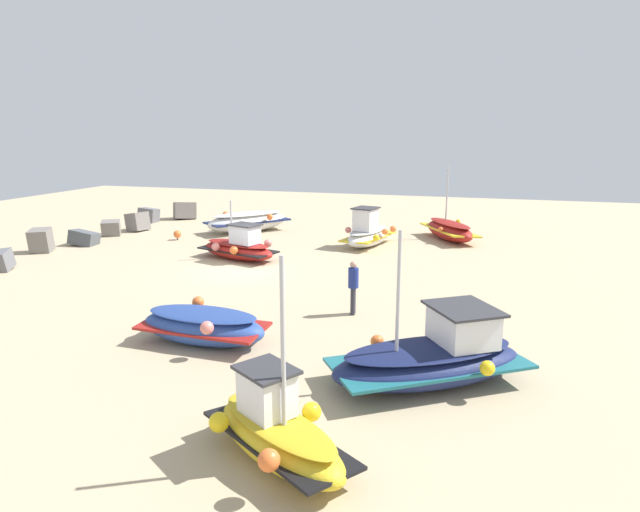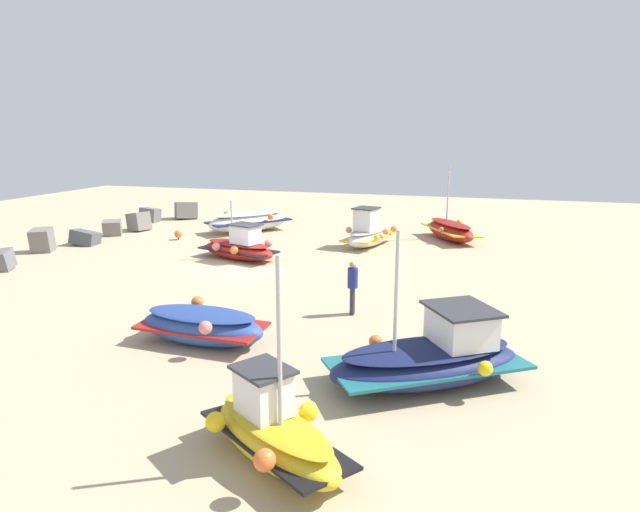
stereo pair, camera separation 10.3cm
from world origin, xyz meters
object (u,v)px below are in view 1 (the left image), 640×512
(person_walking, at_px, (353,284))
(mooring_buoy_0, at_px, (177,234))
(fishing_boat_0, at_px, (368,233))
(fishing_boat_4, at_px, (203,326))
(fishing_boat_6, at_px, (277,432))
(fishing_boat_1, at_px, (248,221))
(fishing_boat_2, at_px, (449,230))
(fishing_boat_3, at_px, (433,358))
(fishing_boat_5, at_px, (239,247))

(person_walking, distance_m, mooring_buoy_0, 14.47)
(fishing_boat_0, relative_size, person_walking, 2.30)
(fishing_boat_0, xyz_separation_m, fishing_boat_4, (-13.69, 1.66, -0.12))
(fishing_boat_4, xyz_separation_m, fishing_boat_6, (-4.44, -3.80, 0.04))
(fishing_boat_1, bearing_deg, fishing_boat_0, -65.20)
(fishing_boat_4, bearing_deg, fishing_boat_2, 73.86)
(fishing_boat_3, height_order, person_walking, fishing_boat_3)
(fishing_boat_0, distance_m, person_walking, 10.38)
(fishing_boat_0, bearing_deg, fishing_boat_3, 30.47)
(fishing_boat_2, height_order, fishing_boat_4, fishing_boat_2)
(fishing_boat_0, xyz_separation_m, person_walking, (-10.25, -1.64, 0.36))
(fishing_boat_4, distance_m, fishing_boat_6, 5.84)
(mooring_buoy_0, bearing_deg, fishing_boat_5, -122.16)
(fishing_boat_1, distance_m, mooring_buoy_0, 4.11)
(fishing_boat_3, bearing_deg, fishing_boat_6, -154.53)
(fishing_boat_4, relative_size, person_walking, 2.13)
(fishing_boat_5, bearing_deg, mooring_buoy_0, 165.73)
(fishing_boat_1, xyz_separation_m, fishing_boat_2, (0.76, -10.96, -0.07))
(fishing_boat_0, relative_size, fishing_boat_2, 0.89)
(fishing_boat_3, bearing_deg, fishing_boat_5, 99.75)
(fishing_boat_3, height_order, fishing_boat_5, fishing_boat_3)
(fishing_boat_6, relative_size, person_walking, 2.19)
(fishing_boat_4, bearing_deg, fishing_boat_3, -3.83)
(fishing_boat_5, bearing_deg, fishing_boat_6, -45.04)
(fishing_boat_4, height_order, fishing_boat_5, fishing_boat_5)
(fishing_boat_0, height_order, fishing_boat_3, fishing_boat_3)
(mooring_buoy_0, bearing_deg, fishing_boat_6, -144.65)
(person_walking, height_order, mooring_buoy_0, person_walking)
(fishing_boat_0, height_order, fishing_boat_6, fishing_boat_6)
(fishing_boat_3, relative_size, person_walking, 2.86)
(fishing_boat_0, bearing_deg, mooring_buoy_0, -68.75)
(fishing_boat_1, distance_m, fishing_boat_2, 10.99)
(fishing_boat_3, xyz_separation_m, fishing_boat_5, (9.89, 9.28, -0.05))
(fishing_boat_3, xyz_separation_m, person_walking, (4.08, 2.78, 0.39))
(fishing_boat_0, xyz_separation_m, fishing_boat_6, (-18.12, -2.13, -0.08))
(fishing_boat_4, bearing_deg, mooring_buoy_0, 125.49)
(fishing_boat_0, bearing_deg, fishing_boat_4, 6.39)
(fishing_boat_1, distance_m, fishing_boat_6, 22.06)
(fishing_boat_0, distance_m, fishing_boat_1, 7.46)
(fishing_boat_0, bearing_deg, fishing_boat_6, 20.04)
(fishing_boat_0, distance_m, fishing_boat_2, 4.57)
(fishing_boat_0, height_order, fishing_boat_4, fishing_boat_0)
(fishing_boat_2, relative_size, fishing_boat_5, 1.09)
(fishing_boat_0, bearing_deg, fishing_boat_2, 138.33)
(fishing_boat_5, distance_m, fishing_boat_6, 15.37)
(fishing_boat_5, bearing_deg, fishing_boat_4, -53.04)
(fishing_boat_2, distance_m, mooring_buoy_0, 14.08)
(fishing_boat_0, distance_m, mooring_buoy_0, 9.86)
(fishing_boat_0, xyz_separation_m, fishing_boat_2, (2.62, -3.74, -0.08))
(person_walking, relative_size, mooring_buoy_0, 3.41)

